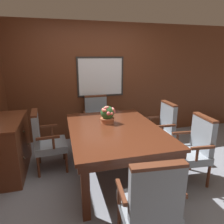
{
  "coord_description": "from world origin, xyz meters",
  "views": [
    {
      "loc": [
        -0.73,
        -2.38,
        1.78
      ],
      "look_at": [
        0.01,
        0.43,
        0.96
      ],
      "focal_mm": 32.0,
      "sensor_mm": 36.0,
      "label": 1
    }
  ],
  "objects_px": {
    "dining_table": "(115,133)",
    "chair_head_far": "(97,118)",
    "potted_plant": "(107,115)",
    "chair_right_near": "(194,147)",
    "sideboard_cabinet": "(10,146)",
    "chair_left_far": "(45,139)",
    "chair_head_near": "(151,203)",
    "chair_right_far": "(161,127)"
  },
  "relations": [
    {
      "from": "chair_head_near",
      "to": "sideboard_cabinet",
      "type": "relative_size",
      "value": 0.87
    },
    {
      "from": "dining_table",
      "to": "chair_left_far",
      "type": "xyz_separation_m",
      "value": [
        -1.02,
        0.41,
        -0.15
      ]
    },
    {
      "from": "dining_table",
      "to": "potted_plant",
      "type": "bearing_deg",
      "value": 100.98
    },
    {
      "from": "chair_left_far",
      "to": "chair_head_near",
      "type": "height_order",
      "value": "same"
    },
    {
      "from": "chair_right_near",
      "to": "sideboard_cabinet",
      "type": "relative_size",
      "value": 0.87
    },
    {
      "from": "chair_right_far",
      "to": "chair_head_near",
      "type": "bearing_deg",
      "value": -28.97
    },
    {
      "from": "sideboard_cabinet",
      "to": "potted_plant",
      "type": "bearing_deg",
      "value": -8.26
    },
    {
      "from": "chair_right_far",
      "to": "sideboard_cabinet",
      "type": "distance_m",
      "value": 2.55
    },
    {
      "from": "chair_left_far",
      "to": "chair_right_far",
      "type": "bearing_deg",
      "value": -93.19
    },
    {
      "from": "potted_plant",
      "to": "chair_left_far",
      "type": "bearing_deg",
      "value": 170.24
    },
    {
      "from": "chair_left_far",
      "to": "sideboard_cabinet",
      "type": "relative_size",
      "value": 0.87
    },
    {
      "from": "dining_table",
      "to": "chair_right_near",
      "type": "bearing_deg",
      "value": -22.42
    },
    {
      "from": "chair_left_far",
      "to": "chair_head_far",
      "type": "height_order",
      "value": "same"
    },
    {
      "from": "chair_head_far",
      "to": "potted_plant",
      "type": "height_order",
      "value": "potted_plant"
    },
    {
      "from": "dining_table",
      "to": "chair_head_near",
      "type": "distance_m",
      "value": 1.32
    },
    {
      "from": "chair_left_far",
      "to": "chair_head_near",
      "type": "distance_m",
      "value": 1.99
    },
    {
      "from": "chair_left_far",
      "to": "chair_head_near",
      "type": "xyz_separation_m",
      "value": [
        0.99,
        -1.72,
        0.0
      ]
    },
    {
      "from": "chair_head_far",
      "to": "sideboard_cabinet",
      "type": "xyz_separation_m",
      "value": [
        -1.52,
        -0.85,
        -0.09
      ]
    },
    {
      "from": "dining_table",
      "to": "chair_head_far",
      "type": "xyz_separation_m",
      "value": [
        -0.02,
        1.31,
        -0.15
      ]
    },
    {
      "from": "potted_plant",
      "to": "chair_head_near",
      "type": "bearing_deg",
      "value": -89.39
    },
    {
      "from": "dining_table",
      "to": "chair_left_far",
      "type": "height_order",
      "value": "chair_left_far"
    },
    {
      "from": "chair_right_near",
      "to": "potted_plant",
      "type": "height_order",
      "value": "potted_plant"
    },
    {
      "from": "dining_table",
      "to": "sideboard_cabinet",
      "type": "xyz_separation_m",
      "value": [
        -1.54,
        0.46,
        -0.24
      ]
    },
    {
      "from": "chair_right_far",
      "to": "potted_plant",
      "type": "distance_m",
      "value": 1.14
    },
    {
      "from": "chair_head_near",
      "to": "chair_right_near",
      "type": "height_order",
      "value": "same"
    },
    {
      "from": "chair_head_near",
      "to": "sideboard_cabinet",
      "type": "height_order",
      "value": "chair_head_near"
    },
    {
      "from": "sideboard_cabinet",
      "to": "chair_right_near",
      "type": "bearing_deg",
      "value": -19.08
    },
    {
      "from": "chair_left_far",
      "to": "chair_head_far",
      "type": "bearing_deg",
      "value": -51.81
    },
    {
      "from": "chair_head_far",
      "to": "potted_plant",
      "type": "distance_m",
      "value": 1.13
    },
    {
      "from": "chair_left_far",
      "to": "chair_right_near",
      "type": "height_order",
      "value": "same"
    },
    {
      "from": "chair_right_far",
      "to": "sideboard_cabinet",
      "type": "xyz_separation_m",
      "value": [
        -2.55,
        0.03,
        -0.09
      ]
    },
    {
      "from": "chair_head_far",
      "to": "chair_right_far",
      "type": "bearing_deg",
      "value": -41.39
    },
    {
      "from": "potted_plant",
      "to": "sideboard_cabinet",
      "type": "height_order",
      "value": "potted_plant"
    },
    {
      "from": "chair_left_far",
      "to": "chair_head_far",
      "type": "xyz_separation_m",
      "value": [
        1.0,
        0.9,
        0.0
      ]
    },
    {
      "from": "dining_table",
      "to": "chair_head_far",
      "type": "distance_m",
      "value": 1.32
    },
    {
      "from": "chair_head_near",
      "to": "chair_head_far",
      "type": "relative_size",
      "value": 1.0
    },
    {
      "from": "chair_right_far",
      "to": "chair_head_far",
      "type": "xyz_separation_m",
      "value": [
        -1.03,
        0.88,
        0.0
      ]
    },
    {
      "from": "chair_right_near",
      "to": "potted_plant",
      "type": "xyz_separation_m",
      "value": [
        -1.1,
        0.68,
        0.37
      ]
    },
    {
      "from": "chair_head_near",
      "to": "chair_right_far",
      "type": "bearing_deg",
      "value": -115.98
    },
    {
      "from": "chair_head_near",
      "to": "chair_head_far",
      "type": "height_order",
      "value": "same"
    },
    {
      "from": "chair_head_near",
      "to": "potted_plant",
      "type": "relative_size",
      "value": 3.49
    },
    {
      "from": "dining_table",
      "to": "sideboard_cabinet",
      "type": "distance_m",
      "value": 1.63
    }
  ]
}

